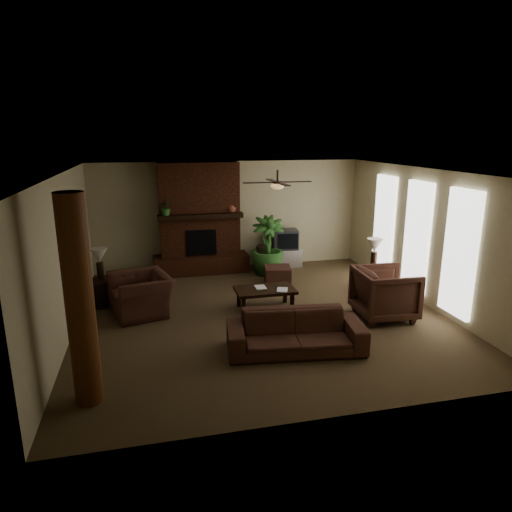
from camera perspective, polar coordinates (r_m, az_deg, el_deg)
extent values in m
plane|color=brown|center=(9.09, 0.58, -7.35)|extent=(7.00, 7.00, 0.00)
plane|color=silver|center=(8.43, 0.63, 10.53)|extent=(7.00, 7.00, 0.00)
plane|color=tan|center=(12.01, -3.41, 5.11)|extent=(7.00, 0.00, 7.00)
plane|color=tan|center=(5.48, 9.47, -7.25)|extent=(7.00, 0.00, 7.00)
plane|color=tan|center=(8.55, -22.83, -0.12)|extent=(0.00, 7.00, 7.00)
plane|color=tan|center=(10.06, 20.36, 2.26)|extent=(0.00, 7.00, 7.00)
cube|color=#522715|center=(11.66, -7.08, 4.72)|extent=(2.00, 0.50, 2.80)
cube|color=#522715|center=(11.83, -6.85, -0.97)|extent=(2.40, 0.70, 0.45)
cube|color=black|center=(11.52, -6.84, 1.66)|extent=(0.75, 0.04, 0.65)
cube|color=black|center=(11.37, -6.94, 4.98)|extent=(2.10, 0.28, 0.12)
cube|color=white|center=(11.38, 15.75, 3.77)|extent=(0.08, 0.85, 2.35)
cube|color=white|center=(10.21, 19.49, 2.22)|extent=(0.08, 0.85, 2.35)
cube|color=white|center=(9.10, 24.17, 0.27)|extent=(0.08, 0.85, 2.35)
cylinder|color=brown|center=(6.19, -21.22, -5.47)|extent=(0.36, 0.36, 2.80)
cube|color=black|center=(10.35, -20.78, 0.55)|extent=(0.10, 1.00, 2.10)
cylinder|color=black|center=(8.83, 2.72, 9.94)|extent=(0.04, 0.04, 0.24)
cylinder|color=black|center=(8.84, 2.71, 9.17)|extent=(0.20, 0.20, 0.06)
ellipsoid|color=#F2BF72|center=(8.85, 2.70, 8.78)|extent=(0.26, 0.26, 0.14)
cube|color=black|center=(8.96, 5.20, 9.26)|extent=(0.55, 0.12, 0.01)
cube|color=black|center=(8.74, 0.15, 9.18)|extent=(0.55, 0.12, 0.01)
cube|color=black|center=(9.23, 2.02, 9.48)|extent=(0.12, 0.55, 0.01)
cube|color=black|center=(8.46, 3.46, 8.96)|extent=(0.12, 0.55, 0.01)
imported|color=#45281D|center=(7.53, 5.00, -8.72)|extent=(2.30, 0.93, 0.87)
imported|color=#45281D|center=(9.27, -14.28, -3.88)|extent=(1.08, 1.38, 1.06)
imported|color=#45281D|center=(9.13, 15.89, -4.23)|extent=(1.04, 1.10, 1.08)
cube|color=black|center=(9.26, 1.14, -4.28)|extent=(1.20, 0.70, 0.06)
cube|color=black|center=(9.00, -1.58, -6.32)|extent=(0.07, 0.07, 0.37)
cube|color=black|center=(9.24, 4.54, -5.79)|extent=(0.07, 0.07, 0.37)
cube|color=black|center=(9.46, -2.20, -5.25)|extent=(0.07, 0.07, 0.37)
cube|color=black|center=(9.69, 3.64, -4.77)|extent=(0.07, 0.07, 0.37)
cube|color=#45281D|center=(10.91, 2.73, -2.39)|extent=(0.70, 0.70, 0.40)
cube|color=silver|center=(12.25, 3.55, -0.21)|extent=(0.92, 0.62, 0.50)
cube|color=#353537|center=(12.13, 3.68, 2.12)|extent=(0.71, 0.58, 0.52)
cube|color=black|center=(11.89, 4.05, 1.85)|extent=(0.52, 0.10, 0.40)
cylinder|color=#33251C|center=(11.71, 0.85, -0.39)|extent=(0.34, 0.34, 0.70)
sphere|color=#33251C|center=(11.65, 0.86, 0.80)|extent=(0.34, 0.34, 0.34)
imported|color=#2F5D25|center=(11.55, 1.43, -0.28)|extent=(0.92, 1.53, 0.83)
cube|color=black|center=(10.04, -18.44, -4.27)|extent=(0.65, 0.65, 0.55)
cylinder|color=black|center=(9.97, -18.93, -1.74)|extent=(0.16, 0.16, 0.35)
cone|color=beige|center=(9.88, -19.09, 0.06)|extent=(0.41, 0.41, 0.30)
cube|color=black|center=(10.72, 14.27, -2.74)|extent=(0.51, 0.51, 0.55)
cylinder|color=black|center=(10.63, 14.53, -0.39)|extent=(0.17, 0.17, 0.35)
cone|color=beige|center=(10.55, 14.65, 1.32)|extent=(0.44, 0.44, 0.30)
imported|color=#2F5D25|center=(11.22, -11.22, 5.83)|extent=(0.40, 0.44, 0.33)
imported|color=#944F3B|center=(11.50, -3.08, 6.04)|extent=(0.25, 0.26, 0.22)
imported|color=#999999|center=(9.20, -0.09, -3.24)|extent=(0.22, 0.03, 0.29)
imported|color=#999999|center=(9.11, 2.65, -3.44)|extent=(0.21, 0.09, 0.29)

